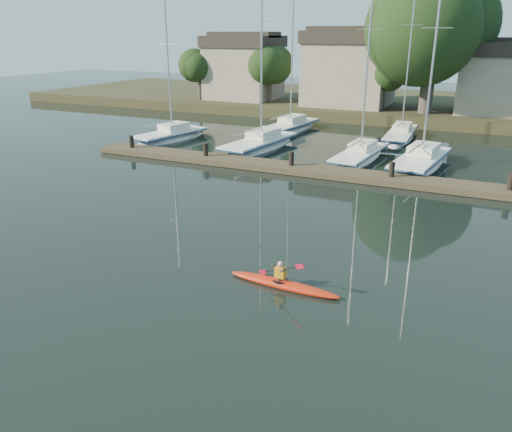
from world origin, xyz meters
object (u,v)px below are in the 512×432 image
at_px(sailboat_0, 171,142).
at_px(sailboat_2, 359,162).
at_px(dock, 339,173).
at_px(kayak, 283,283).
at_px(sailboat_1, 259,151).
at_px(sailboat_5, 289,133).
at_px(sailboat_3, 419,170).
at_px(sailboat_6, 400,140).

xyz_separation_m(sailboat_0, sailboat_2, (15.20, -0.24, 0.03)).
bearing_deg(dock, kayak, -81.33).
bearing_deg(sailboat_2, sailboat_1, -177.30).
bearing_deg(dock, sailboat_1, 146.12).
bearing_deg(sailboat_5, sailboat_3, -26.58).
xyz_separation_m(sailboat_5, sailboat_6, (9.31, 0.82, 0.02)).
height_order(sailboat_1, sailboat_3, sailboat_1).
bearing_deg(sailboat_2, sailboat_5, 140.81).
bearing_deg(sailboat_0, sailboat_1, 11.82).
bearing_deg(sailboat_0, sailboat_3, 10.12).
bearing_deg(kayak, sailboat_3, 86.76).
bearing_deg(sailboat_5, dock, -49.99).
relative_size(kayak, sailboat_6, 0.27).
height_order(kayak, sailboat_1, sailboat_1).
distance_m(sailboat_1, sailboat_5, 7.56).
bearing_deg(sailboat_1, sailboat_2, 4.99).
xyz_separation_m(dock, sailboat_3, (3.99, 4.44, -0.42)).
distance_m(sailboat_0, sailboat_3, 19.14).
bearing_deg(sailboat_2, dock, -85.84).
distance_m(sailboat_0, sailboat_5, 10.37).
xyz_separation_m(sailboat_1, sailboat_5, (-0.64, 7.54, 0.01)).
distance_m(sailboat_2, sailboat_6, 8.71).
bearing_deg(sailboat_6, sailboat_5, -177.06).
bearing_deg(sailboat_1, sailboat_3, 4.38).
distance_m(sailboat_0, sailboat_1, 7.74).
bearing_deg(sailboat_2, kayak, -78.89).
relative_size(kayak, sailboat_0, 0.32).
bearing_deg(sailboat_0, sailboat_6, 38.70).
relative_size(sailboat_1, sailboat_6, 1.05).
bearing_deg(kayak, sailboat_2, 98.88).
bearing_deg(sailboat_3, sailboat_6, 113.75).
height_order(sailboat_0, sailboat_1, sailboat_1).
height_order(dock, sailboat_2, sailboat_2).
relative_size(sailboat_0, sailboat_6, 0.86).
height_order(kayak, sailboat_2, sailboat_2).
bearing_deg(sailboat_2, sailboat_0, -176.17).
bearing_deg(sailboat_1, kayak, -56.23).
bearing_deg(sailboat_3, sailboat_0, -174.80).
distance_m(dock, sailboat_5, 14.88).
relative_size(sailboat_0, sailboat_3, 0.88).
xyz_separation_m(kayak, sailboat_1, (-9.54, 18.93, -0.36)).
distance_m(sailboat_3, sailboat_5, 14.49).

